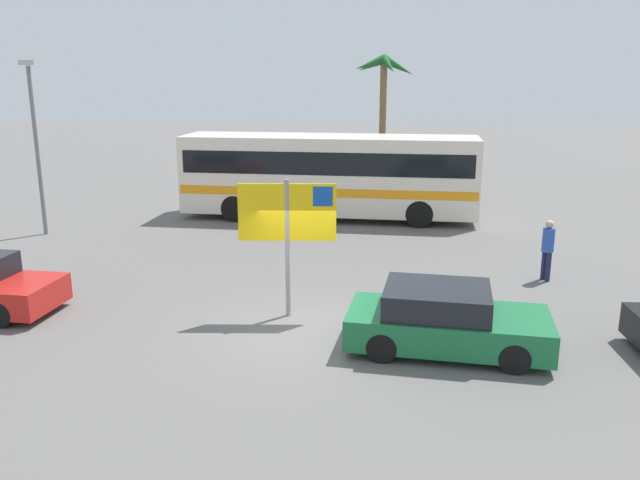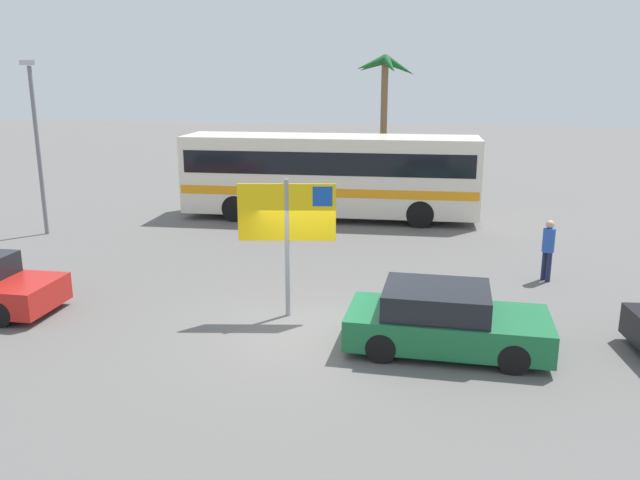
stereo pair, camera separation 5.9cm
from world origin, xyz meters
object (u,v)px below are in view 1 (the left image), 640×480
object	(u,v)px
ferry_sign	(289,218)
car_green	(445,320)
bus_front_coach	(329,172)
pedestrian_by_bus	(548,245)

from	to	relation	value
ferry_sign	car_green	xyz separation A→B (m)	(3.46, -1.44, -1.69)
bus_front_coach	car_green	distance (m)	12.69
car_green	pedestrian_by_bus	xyz separation A→B (m)	(2.91, 5.03, 0.35)
car_green	pedestrian_by_bus	world-z (taller)	pedestrian_by_bus
ferry_sign	pedestrian_by_bus	world-z (taller)	ferry_sign
ferry_sign	bus_front_coach	bearing A→B (deg)	84.95
car_green	ferry_sign	bearing A→B (deg)	160.61
bus_front_coach	car_green	size ratio (longest dim) A/B	2.73
ferry_sign	pedestrian_by_bus	size ratio (longest dim) A/B	1.90
bus_front_coach	pedestrian_by_bus	size ratio (longest dim) A/B	6.67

